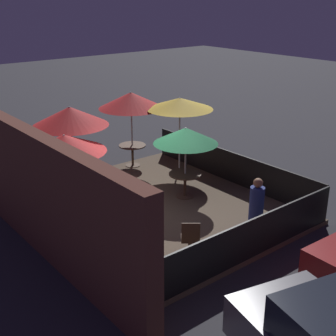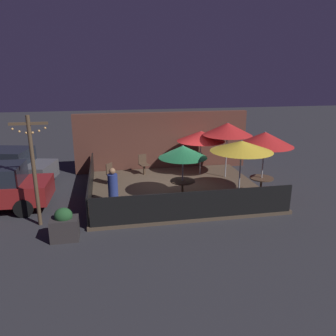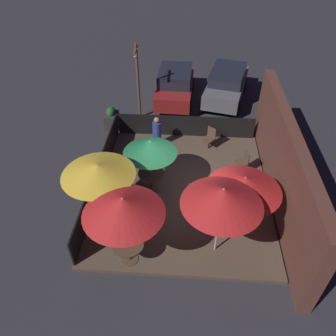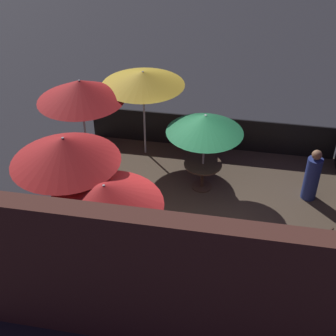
# 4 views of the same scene
# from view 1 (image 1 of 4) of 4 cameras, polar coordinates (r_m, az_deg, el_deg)

# --- Properties ---
(ground_plane) EXTENTS (60.00, 60.00, 0.00)m
(ground_plane) POSITION_cam_1_polar(r_m,az_deg,el_deg) (12.84, -1.67, -5.22)
(ground_plane) COLOR #2D2D33
(patio_deck) EXTENTS (6.90, 6.00, 0.12)m
(patio_deck) POSITION_cam_1_polar(r_m,az_deg,el_deg) (12.82, -1.68, -4.98)
(patio_deck) COLOR brown
(patio_deck) RESTS_ON ground_plane
(building_wall) EXTENTS (8.50, 0.36, 2.85)m
(building_wall) POSITION_cam_1_polar(r_m,az_deg,el_deg) (10.78, -15.51, -2.95)
(building_wall) COLOR brown
(building_wall) RESTS_ON ground_plane
(fence_front) EXTENTS (6.70, 0.05, 0.95)m
(fence_front) POSITION_cam_1_polar(r_m,az_deg,el_deg) (14.45, 7.64, 0.18)
(fence_front) COLOR black
(fence_front) RESTS_ON patio_deck
(fence_side_left) EXTENTS (0.05, 5.80, 0.95)m
(fence_side_left) POSITION_cam_1_polar(r_m,az_deg,el_deg) (10.37, 9.95, -8.56)
(fence_side_left) COLOR black
(fence_side_left) RESTS_ON patio_deck
(patio_umbrella_0) EXTENTS (1.79, 1.79, 2.04)m
(patio_umbrella_0) POSITION_cam_1_polar(r_m,az_deg,el_deg) (12.80, 2.17, 3.96)
(patio_umbrella_0) COLOR #B2B2B7
(patio_umbrella_0) RESTS_ON patio_deck
(patio_umbrella_1) EXTENTS (2.10, 2.10, 2.49)m
(patio_umbrella_1) POSITION_cam_1_polar(r_m,az_deg,el_deg) (15.19, -4.53, 8.23)
(patio_umbrella_1) COLOR #B2B2B7
(patio_umbrella_1) RESTS_ON patio_deck
(patio_umbrella_2) EXTENTS (2.10, 2.10, 2.40)m
(patio_umbrella_2) POSITION_cam_1_polar(r_m,az_deg,el_deg) (14.74, 1.45, 7.86)
(patio_umbrella_2) COLOR #B2B2B7
(patio_umbrella_2) RESTS_ON patio_deck
(patio_umbrella_3) EXTENTS (2.17, 2.17, 2.48)m
(patio_umbrella_3) POSITION_cam_1_polar(r_m,az_deg,el_deg) (13.53, -11.86, 6.19)
(patio_umbrella_3) COLOR #B2B2B7
(patio_umbrella_3) RESTS_ON patio_deck
(patio_umbrella_4) EXTENTS (2.19, 2.19, 2.02)m
(patio_umbrella_4) POSITION_cam_1_polar(r_m,az_deg,el_deg) (12.49, -12.52, 2.95)
(patio_umbrella_4) COLOR #B2B2B7
(patio_umbrella_4) RESTS_ON patio_deck
(dining_table_0) EXTENTS (0.92, 0.92, 0.70)m
(dining_table_0) POSITION_cam_1_polar(r_m,az_deg,el_deg) (13.21, 2.10, -1.24)
(dining_table_0) COLOR #4C3828
(dining_table_0) RESTS_ON patio_deck
(dining_table_1) EXTENTS (0.90, 0.90, 0.73)m
(dining_table_1) POSITION_cam_1_polar(r_m,az_deg,el_deg) (15.63, -4.36, 2.30)
(dining_table_1) COLOR #4C3828
(dining_table_1) RESTS_ON patio_deck
(patio_chair_0) EXTENTS (0.56, 0.56, 0.92)m
(patio_chair_0) POSITION_cam_1_polar(r_m,az_deg,el_deg) (10.23, 2.74, -8.52)
(patio_chair_0) COLOR #4C3828
(patio_chair_0) RESTS_ON patio_deck
(patio_chair_1) EXTENTS (0.51, 0.51, 0.93)m
(patio_chair_1) POSITION_cam_1_polar(r_m,az_deg,el_deg) (10.66, -7.48, -7.33)
(patio_chair_1) COLOR #4C3828
(patio_chair_1) RESTS_ON patio_deck
(patron_0) EXTENTS (0.36, 0.36, 1.35)m
(patron_0) POSITION_cam_1_polar(r_m,az_deg,el_deg) (11.57, 10.72, -4.62)
(patron_0) COLOR navy
(patron_0) RESTS_ON patio_deck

